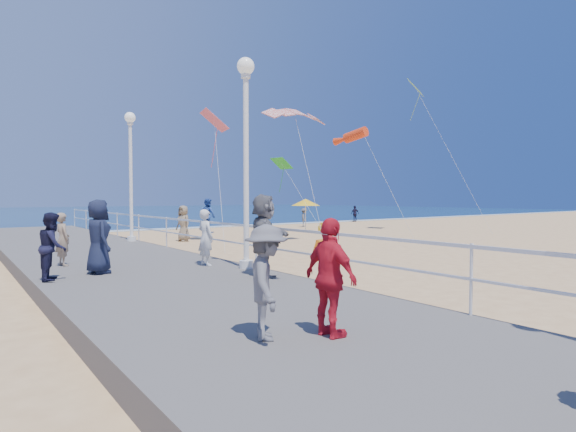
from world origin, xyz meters
TOP-DOWN VIEW (x-y plane):
  - ground at (0.00, 0.00)m, footprint 160.00×160.00m
  - ocean at (0.00, 65.00)m, footprint 160.00×90.00m
  - surf_line at (0.00, 20.50)m, footprint 160.00×1.20m
  - boardwalk at (-7.50, 0.00)m, footprint 5.00×44.00m
  - railing at (-5.05, 0.00)m, footprint 0.05×42.00m
  - lamp_post_mid at (-5.35, 0.00)m, footprint 0.44×0.44m
  - lamp_post_far at (-5.35, 9.00)m, footprint 0.44×0.44m
  - woman_holding_toddler at (-5.98, 1.02)m, footprint 0.43×0.59m
  - toddler_held at (-5.83, 1.17)m, footprint 0.41×0.49m
  - spectator_2 at (-8.20, -5.08)m, footprint 0.94×1.09m
  - spectator_3 at (-7.49, -5.50)m, footprint 0.39×0.91m
  - spectator_4 at (-8.58, 1.42)m, footprint 0.60×0.89m
  - spectator_5 at (-5.68, -1.29)m, footprint 0.96×1.83m
  - spectator_6 at (-9.01, 3.25)m, footprint 0.43×0.57m
  - spectator_7 at (-9.60, 1.13)m, footprint 0.74×0.85m
  - beach_walker_a at (10.21, 16.73)m, footprint 1.00×1.05m
  - beach_walker_b at (18.65, 19.63)m, footprint 0.92×0.50m
  - beach_walker_c at (-1.94, 11.50)m, footprint 0.78×1.00m
  - box_kite at (-0.94, 1.97)m, footprint 0.77×0.86m
  - beach_umbrella at (7.29, 13.01)m, footprint 1.90×1.90m
  - beach_chair_left at (10.35, 14.54)m, footprint 0.55×0.55m
  - beach_chair_right at (7.88, 11.84)m, footprint 0.55×0.55m
  - kite_parafoil at (1.72, 6.98)m, footprint 3.32×0.94m
  - kite_windsock at (6.63, 7.86)m, footprint 0.95×2.37m
  - kite_diamond_pink at (-0.98, 9.95)m, footprint 1.46×1.69m
  - kite_diamond_multi at (12.97, 8.70)m, footprint 1.60×1.42m
  - kite_diamond_green at (5.30, 12.96)m, footprint 1.09×1.26m

SIDE VIEW (x-z plane):
  - ground at x=0.00m, z-range 0.00..0.00m
  - ocean at x=0.00m, z-range -0.01..0.04m
  - surf_line at x=0.00m, z-range 0.01..0.05m
  - boardwalk at x=-7.50m, z-range 0.00..0.40m
  - beach_chair_left at x=10.35m, z-range 0.00..0.40m
  - beach_chair_right at x=7.88m, z-range 0.00..0.40m
  - box_kite at x=-0.94m, z-range -0.07..0.67m
  - beach_walker_a at x=10.21m, z-range 0.00..1.43m
  - beach_walker_b at x=18.65m, z-range 0.00..1.49m
  - beach_walker_c at x=-1.94m, z-range 0.00..1.82m
  - spectator_6 at x=-9.01m, z-range 0.40..1.81m
  - spectator_2 at x=-8.20m, z-range 0.40..1.86m
  - spectator_7 at x=-9.60m, z-range 0.40..1.88m
  - woman_holding_toddler at x=-5.98m, z-range 0.40..1.89m
  - spectator_3 at x=-7.49m, z-range 0.40..1.94m
  - railing at x=-5.05m, z-range 0.98..1.53m
  - spectator_4 at x=-8.58m, z-range 0.40..2.16m
  - spectator_5 at x=-5.68m, z-range 0.40..2.28m
  - toddler_held at x=-5.83m, z-range 1.25..2.18m
  - beach_umbrella at x=7.29m, z-range 0.84..2.98m
  - lamp_post_mid at x=-5.35m, z-range 1.00..6.32m
  - lamp_post_far at x=-5.35m, z-range 1.00..6.32m
  - kite_diamond_green at x=5.30m, z-range 4.02..4.69m
  - kite_windsock at x=6.63m, z-range 5.16..6.18m
  - kite_diamond_pink at x=-0.98m, z-range 5.49..6.42m
  - kite_parafoil at x=1.72m, z-range 5.91..6.56m
  - kite_diamond_multi at x=12.97m, z-range 8.83..9.85m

